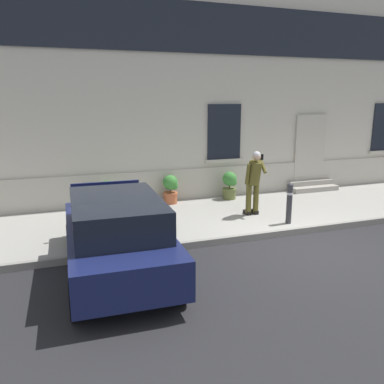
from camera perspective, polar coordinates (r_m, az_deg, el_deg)
ground_plane at (r=9.16m, az=16.21°, el=-7.86°), size 80.00×80.00×0.00m
sidewalk at (r=11.40m, az=8.07°, el=-2.90°), size 24.00×3.60×0.15m
curb_edge at (r=9.87m, az=13.07°, el=-5.69°), size 24.00×0.12×0.15m
building_facade at (r=13.22m, az=3.47°, el=15.43°), size 24.00×1.52×7.50m
entrance_stoop at (r=14.27m, az=16.69°, el=0.82°), size 1.71×0.64×0.32m
hatchback_car_navy at (r=7.48m, az=-10.71°, el=-5.95°), size 1.90×4.12×1.50m
bollard_near_person at (r=10.21m, az=13.76°, el=-1.35°), size 0.15×0.15×1.04m
person_on_phone at (r=10.66m, az=8.86°, el=1.88°), size 0.51×0.52×1.74m
planter_cream at (r=11.28m, az=-11.99°, el=-0.43°), size 0.44×0.44×0.86m
planter_terracotta at (r=11.87m, az=-3.07°, el=0.51°), size 0.44×0.44×0.86m
planter_olive at (r=12.44m, az=5.42°, el=1.06°), size 0.44×0.44×0.86m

